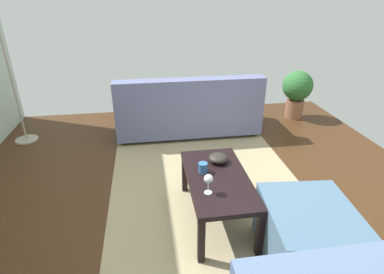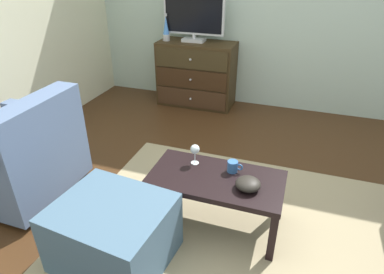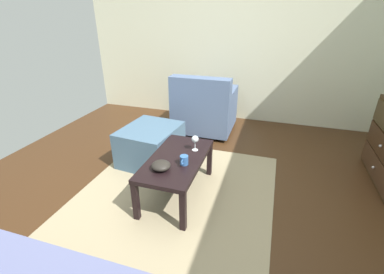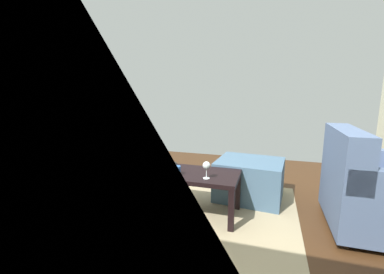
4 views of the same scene
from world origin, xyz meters
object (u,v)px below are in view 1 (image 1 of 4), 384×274
coffee_table (218,183)px  wine_glass (208,180)px  mug (203,167)px  couch_large (188,109)px  ottoman (308,235)px  potted_plant (297,90)px  bowl_decorative (218,158)px

coffee_table → wine_glass: 0.29m
mug → coffee_table: bearing=-131.2°
wine_glass → mug: size_ratio=1.38×
couch_large → ottoman: (-2.37, -0.52, -0.10)m
coffee_table → mug: bearing=48.8°
couch_large → potted_plant: size_ratio=2.60×
bowl_decorative → mug: bearing=130.6°
bowl_decorative → ottoman: (-0.76, -0.48, -0.24)m
bowl_decorative → couch_large: bearing=1.6°
wine_glass → bowl_decorative: size_ratio=0.92×
mug → wine_glass: bearing=177.1°
mug → bowl_decorative: (0.14, -0.16, -0.00)m
wine_glass → couch_large: size_ratio=0.08×
wine_glass → couch_large: bearing=-3.8°
mug → potted_plant: size_ratio=0.16×
coffee_table → wine_glass: wine_glass is taller
mug → potted_plant: potted_plant is taller
bowl_decorative → couch_large: 1.61m
ottoman → potted_plant: size_ratio=0.97×
ottoman → potted_plant: bearing=-23.8°
coffee_table → couch_large: size_ratio=0.51×
wine_glass → couch_large: 2.05m
couch_large → potted_plant: couch_large is taller
wine_glass → ottoman: wine_glass is taller
ottoman → couch_large: bearing=12.5°
wine_glass → ottoman: (-0.33, -0.66, -0.32)m
potted_plant → mug: bearing=138.1°
coffee_table → couch_large: bearing=-0.4°
coffee_table → bowl_decorative: bearing=-13.6°
wine_glass → bowl_decorative: bearing=-22.4°
couch_large → potted_plant: (0.26, -1.68, 0.11)m
mug → ottoman: 0.93m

